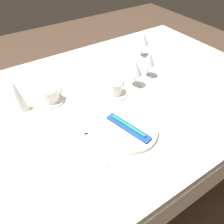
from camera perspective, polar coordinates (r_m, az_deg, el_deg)
The scene contains 16 objects.
ground_plane at distance 1.66m, azimuth -1.34°, elevation -17.03°, with size 6.00×6.00×0.00m, color #4C3828.
dining_table at distance 1.15m, azimuth -1.85°, elevation 0.26°, with size 1.80×1.11×0.74m.
dinner_plate at distance 0.92m, azimuth 4.11°, elevation -4.66°, with size 0.24×0.24×0.02m, color white.
toothbrush_package at distance 0.91m, azimuth 4.16°, elevation -3.93°, with size 0.09×0.21×0.02m.
fork_outer at distance 0.88m, azimuth -4.80°, elevation -8.22°, with size 0.03×0.22×0.00m.
dinner_knife at distance 1.01m, azimuth 10.93°, elevation -1.10°, with size 0.02×0.24×0.00m.
spoon_soup at distance 1.04m, azimuth 11.03°, elevation 0.56°, with size 0.03×0.23×0.01m.
spoon_dessert at distance 1.06m, azimuth 11.89°, elevation 1.25°, with size 0.03×0.22×0.01m.
saucer_left at distance 1.11m, azimuth 0.59°, elevation 4.71°, with size 0.13×0.13×0.01m, color white.
coffee_cup_left at distance 1.09m, azimuth 0.68°, elevation 6.29°, with size 0.10×0.08×0.06m.
saucer_right at distance 1.11m, azimuth -15.31°, elevation 2.85°, with size 0.12×0.12×0.01m, color white.
coffee_cup_right at distance 1.09m, azimuth -15.58°, elevation 4.40°, with size 0.11×0.09×0.06m.
wine_glass_centre at distance 1.22m, azimuth 9.42°, elevation 12.94°, with size 0.07×0.07×0.14m.
wine_glass_left at distance 1.42m, azimuth 7.90°, elevation 17.92°, with size 0.07×0.07×0.15m.
wine_glass_right at distance 1.13m, azimuth 6.07°, elevation 10.86°, with size 0.07×0.07×0.14m.
napkin_folded at distance 1.06m, azimuth -23.05°, elevation 3.77°, with size 0.07×0.07×0.16m, color white.
Camera 1 is at (-0.44, -0.73, 1.42)m, focal length 35.81 mm.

